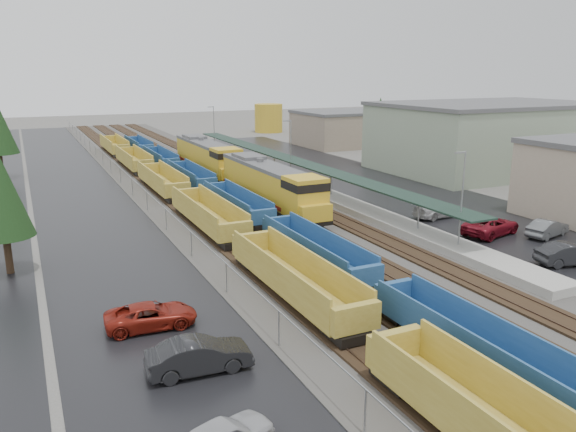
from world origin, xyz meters
name	(u,v)px	position (x,y,z in m)	size (l,w,h in m)	color
ballast_strip	(194,177)	(0.00, 60.00, 0.04)	(20.00, 160.00, 0.08)	#302D2B
trackbed	(194,176)	(0.00, 60.00, 0.16)	(14.60, 160.00, 0.22)	black
west_parking_lot	(75,187)	(-15.00, 60.00, 0.01)	(10.00, 160.00, 0.02)	black
east_commuter_lot	(356,178)	(19.00, 50.00, 0.01)	(16.00, 100.00, 0.02)	black
station_platform	(291,179)	(9.50, 50.01, 0.73)	(3.00, 80.00, 8.00)	#9E9B93
chainlink_fence	(122,173)	(-9.50, 58.44, 1.61)	(0.08, 160.04, 2.02)	gray
industrial_buildings	(489,142)	(37.76, 45.85, 4.25)	(32.52, 75.30, 9.50)	#9F8F7A
distant_hills	(196,106)	(44.79, 210.68, 0.00)	(301.00, 140.00, 25.20)	#4B5C47
tree_west_near	(0,192)	(-22.00, 30.00, 5.82)	(3.96, 3.96, 9.00)	#332316
tree_east	(380,122)	(28.00, 58.00, 6.47)	(4.40, 4.40, 10.00)	#332316
locomotive_lead	(271,186)	(2.00, 39.00, 2.54)	(3.22, 21.22, 4.80)	black
locomotive_trail	(208,157)	(2.00, 60.00, 2.54)	(3.22, 21.22, 4.80)	black
well_string_yellow	(208,216)	(-6.00, 34.90, 1.22)	(2.81, 120.09, 2.49)	#A2882D
well_string_blue	(237,205)	(-2.00, 38.36, 1.11)	(2.46, 111.35, 2.18)	navy
storage_tank	(269,118)	(31.83, 108.13, 3.21)	(6.41, 6.41, 6.41)	gold
parked_car_west_b	(199,356)	(-13.89, 11.40, 0.81)	(4.95, 1.72, 1.63)	black
parked_car_west_c	(151,316)	(-14.91, 17.10, 0.69)	(4.99, 2.30, 1.39)	maroon
parked_car_east_a	(570,254)	(14.93, 14.36, 0.82)	(4.95, 1.73, 1.63)	black
parked_car_east_b	(491,226)	(15.52, 22.69, 0.82)	(5.89, 2.71, 1.64)	maroon
parked_car_east_c	(438,209)	(15.40, 29.38, 0.79)	(5.45, 2.22, 1.58)	silver
parked_car_east_e	(547,228)	(19.44, 20.15, 0.75)	(4.57, 1.59, 1.51)	#525456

